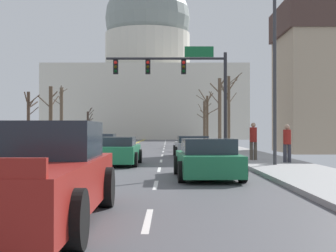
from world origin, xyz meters
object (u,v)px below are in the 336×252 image
sedan_near_00 (194,147)px  sedan_near_01 (119,152)px  sedan_near_02 (209,160)px  pedestrian_01 (255,139)px  sedan_oncoming_00 (107,141)px  pickup_truck_near_03 (34,177)px  sedan_oncoming_01 (88,139)px  street_lamp_right (269,44)px  signal_gantry (184,76)px  pedestrian_00 (289,141)px

sedan_near_00 → sedan_near_01: bearing=-119.8°
sedan_near_02 → pedestrian_01: bearing=68.8°
sedan_near_00 → sedan_oncoming_00: size_ratio=1.02×
sedan_near_00 → sedan_near_02: 12.17m
sedan_oncoming_00 → pedestrian_01: pedestrian_01 is taller
sedan_near_01 → pickup_truck_near_03: bearing=-90.0°
sedan_near_00 → sedan_oncoming_00: bearing=116.7°
sedan_near_01 → sedan_oncoming_01: size_ratio=0.99×
street_lamp_right → pedestrian_01: size_ratio=4.72×
signal_gantry → pickup_truck_near_03: (-3.22, -23.01, -4.36)m
pickup_truck_near_03 → pedestrian_01: bearing=66.4°
sedan_near_00 → sedan_oncoming_00: (-6.81, 13.54, 0.01)m
sedan_near_02 → pedestrian_00: bearing=54.0°
sedan_oncoming_00 → pedestrian_01: bearing=-63.1°
sedan_near_00 → pedestrian_01: size_ratio=2.64×
sedan_oncoming_01 → pedestrian_01: bearing=-66.4°
sedan_near_00 → pickup_truck_near_03: 19.78m
sedan_near_01 → pedestrian_00: bearing=-3.0°
signal_gantry → sedan_oncoming_01: (-10.05, 21.38, -4.55)m
sedan_near_02 → pickup_truck_near_03: 8.08m
sedan_near_00 → pedestrian_01: (2.62, -5.05, 0.54)m
signal_gantry → pedestrian_00: (4.23, -10.36, -4.06)m
sedan_near_00 → sedan_oncoming_00: 15.15m
signal_gantry → sedan_near_02: 16.39m
pickup_truck_near_03 → sedan_oncoming_00: (-3.13, 32.97, -0.17)m
sedan_near_00 → sedan_near_02: sedan_near_02 is taller
street_lamp_right → sedan_near_01: size_ratio=1.95×
sedan_near_00 → sedan_near_01: sedan_near_01 is taller
pedestrian_00 → pedestrian_01: size_ratio=0.94×
pickup_truck_near_03 → pedestrian_01: size_ratio=3.28×
street_lamp_right → pickup_truck_near_03: 13.68m
sedan_near_01 → sedan_oncoming_00: (-3.14, 19.93, -0.01)m
street_lamp_right → pedestrian_01: 4.96m
sedan_near_00 → sedan_oncoming_01: bearing=112.8°
pickup_truck_near_03 → pedestrian_01: pedestrian_01 is taller
signal_gantry → street_lamp_right: 12.07m
street_lamp_right → pedestrian_01: (-0.03, 3.03, -3.93)m
pedestrian_01 → sedan_oncoming_01: bearing=113.6°
sedan_near_01 → pickup_truck_near_03: (-0.01, -13.04, 0.16)m
pedestrian_01 → street_lamp_right: bearing=-89.5°
sedan_oncoming_00 → pedestrian_00: pedestrian_00 is taller
pickup_truck_near_03 → pedestrian_00: (7.45, 12.65, 0.30)m
sedan_near_01 → pickup_truck_near_03: pickup_truck_near_03 is taller
street_lamp_right → sedan_near_01: 7.91m
street_lamp_right → pickup_truck_near_03: bearing=-119.1°
sedan_near_02 → sedan_near_00: bearing=89.3°
sedan_oncoming_01 → pedestrian_00: bearing=-65.8°
street_lamp_right → sedan_oncoming_01: 35.84m
signal_gantry → street_lamp_right: bearing=-75.1°
sedan_near_01 → sedan_oncoming_01: bearing=102.3°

